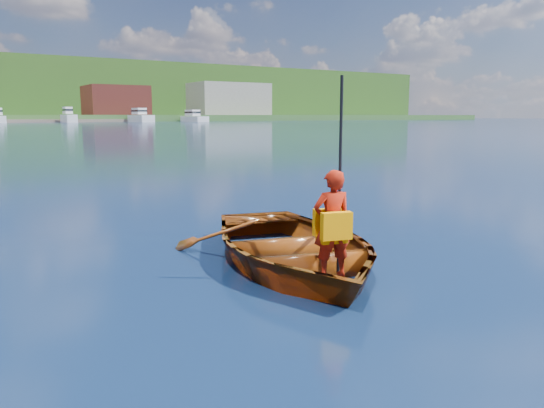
# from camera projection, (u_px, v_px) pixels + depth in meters

# --- Properties ---
(ground) EXTENTS (600.00, 600.00, 0.00)m
(ground) POSITION_uv_depth(u_px,v_px,m) (220.00, 278.00, 6.18)
(ground) COLOR #101F3C
(ground) RESTS_ON ground
(rowboat) EXTENTS (3.60, 4.37, 0.79)m
(rowboat) POSITION_uv_depth(u_px,v_px,m) (292.00, 246.00, 6.70)
(rowboat) COLOR brown
(rowboat) RESTS_ON ground
(child_paddler) EXTENTS (0.50, 0.41, 2.21)m
(child_paddler) POSITION_uv_depth(u_px,v_px,m) (332.00, 223.00, 5.82)
(child_paddler) COLOR #A51909
(child_paddler) RESTS_ON ground
(hillside_trees) EXTENTS (306.19, 79.58, 25.17)m
(hillside_trees) POSITION_uv_depth(u_px,v_px,m) (24.00, 76.00, 214.63)
(hillside_trees) COLOR #382314
(hillside_trees) RESTS_ON ground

